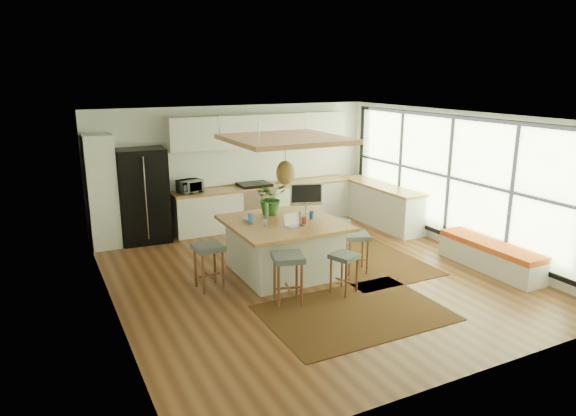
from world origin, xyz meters
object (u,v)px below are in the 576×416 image
island (284,247)px  stool_near_left (288,281)px  fridge (144,197)px  laptop (295,219)px  stool_right_front (356,252)px  monitor (306,199)px  stool_near_right (344,271)px  stool_left_side (209,268)px  island_plant (271,201)px  microwave (190,185)px  stool_right_back (335,237)px

island → stool_near_left: bearing=-113.1°
fridge → laptop: fridge is taller
stool_right_front → monitor: 1.31m
island → stool_near_right: island is taller
stool_left_side → island_plant: (1.37, 0.60, 0.82)m
fridge → stool_left_side: size_ratio=2.60×
stool_right_front → microwave: bearing=119.7°
stool_near_left → island: bearing=66.9°
fridge → stool_right_back: (3.05, -2.50, -0.57)m
island → stool_right_back: bearing=15.8°
island → stool_right_back: (1.27, 0.36, -0.11)m
laptop → island: bearing=87.1°
stool_near_left → stool_right_front: bearing=20.1°
island → microwave: microwave is taller
stool_near_right → island_plant: 1.96m
island → stool_right_back: island is taller
stool_right_front → monitor: monitor is taller
stool_right_back → stool_near_right: bearing=-117.2°
island → laptop: size_ratio=6.06×
stool_right_front → island_plant: size_ratio=1.10×
stool_right_back → monitor: monitor is taller
microwave → stool_right_back: bearing=-63.4°
laptop → island_plant: 0.88m
stool_near_left → monitor: (1.10, 1.45, 0.83)m
laptop → island_plant: island_plant is taller
island → microwave: bearing=105.4°
island_plant → stool_near_left: bearing=-106.3°
stool_right_back → stool_left_side: bearing=-170.5°
island → fridge: bearing=121.8°
stool_left_side → microwave: 3.11m
stool_near_left → stool_left_side: bearing=130.4°
microwave → laptop: bearing=-88.5°
stool_left_side → island_plant: island_plant is taller
monitor → stool_near_right: bearing=-76.5°
monitor → island_plant: (-0.62, 0.20, -0.01)m
stool_near_left → stool_left_side: stool_near_left is taller
stool_right_front → island_plant: bearing=137.8°
stool_right_back → monitor: size_ratio=1.18×
stool_left_side → microwave: bearing=78.9°
stool_right_back → laptop: 1.59m
island → island_plant: 0.88m
stool_right_back → stool_near_left: bearing=-139.6°
stool_right_front → microwave: (-1.95, 3.41, 0.74)m
stool_near_left → stool_near_right: 0.96m
fridge → island: bearing=-54.0°
stool_right_front → island_plant: (-1.16, 1.05, 0.82)m
island → stool_left_side: 1.38m
stool_left_side → microwave: size_ratio=1.50×
fridge → stool_near_right: 4.67m
fridge → stool_near_left: size_ratio=2.51×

